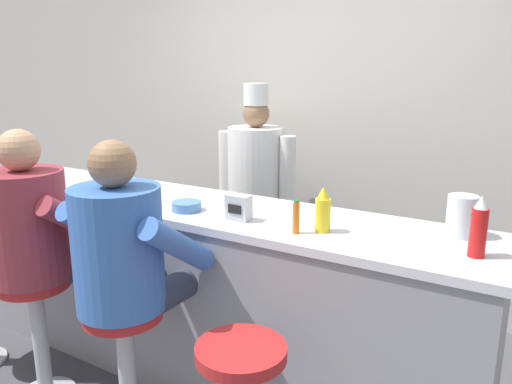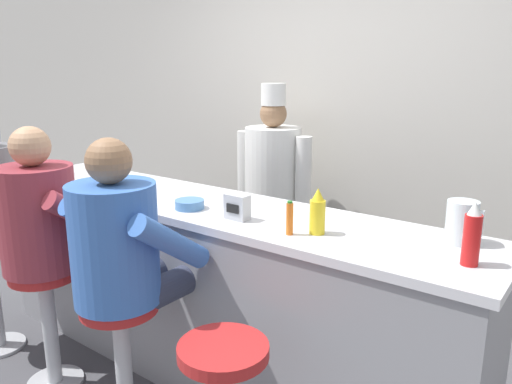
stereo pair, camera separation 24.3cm
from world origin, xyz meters
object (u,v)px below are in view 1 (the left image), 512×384
at_px(cereal_bowl, 186,206).
at_px(cook_in_whites_near, 256,184).
at_px(ketchup_bottle_red, 479,228).
at_px(mustard_bottle_yellow, 323,211).
at_px(diner_seated_blue, 125,259).
at_px(napkin_dispenser_chrome, 238,207).
at_px(coffee_mug_tan, 39,173).
at_px(diner_seated_maroon, 34,235).
at_px(hot_sauce_bottle_orange, 296,217).
at_px(water_pitcher_clear, 462,216).
at_px(breakfast_plate, 91,193).

distance_m(cereal_bowl, cook_in_whites_near, 1.18).
distance_m(ketchup_bottle_red, cereal_bowl, 1.37).
bearing_deg(ketchup_bottle_red, mustard_bottle_yellow, -177.92).
distance_m(mustard_bottle_yellow, diner_seated_blue, 0.90).
xyz_separation_m(napkin_dispenser_chrome, diner_seated_blue, (-0.30, -0.47, -0.16)).
xyz_separation_m(mustard_bottle_yellow, coffee_mug_tan, (-2.05, 0.05, -0.05)).
relative_size(coffee_mug_tan, cook_in_whites_near, 0.09).
relative_size(diner_seated_maroon, diner_seated_blue, 1.00).
height_order(cereal_bowl, diner_seated_maroon, diner_seated_maroon).
xyz_separation_m(mustard_bottle_yellow, diner_seated_blue, (-0.71, -0.51, -0.20)).
relative_size(ketchup_bottle_red, diner_seated_blue, 0.17).
height_order(diner_seated_maroon, cook_in_whites_near, cook_in_whites_near).
relative_size(mustard_bottle_yellow, hot_sauce_bottle_orange, 1.36).
distance_m(hot_sauce_bottle_orange, napkin_dispenser_chrome, 0.33).
bearing_deg(cereal_bowl, hot_sauce_bottle_orange, -3.41).
height_order(diner_seated_maroon, diner_seated_blue, diner_seated_maroon).
relative_size(mustard_bottle_yellow, diner_seated_blue, 0.14).
bearing_deg(cereal_bowl, diner_seated_maroon, -142.50).
bearing_deg(hot_sauce_bottle_orange, water_pitcher_clear, 28.06).
xyz_separation_m(mustard_bottle_yellow, napkin_dispenser_chrome, (-0.42, -0.04, -0.03)).
distance_m(water_pitcher_clear, cook_in_whites_near, 1.77).
relative_size(ketchup_bottle_red, cereal_bowl, 1.60).
distance_m(mustard_bottle_yellow, water_pitcher_clear, 0.60).
bearing_deg(diner_seated_maroon, diner_seated_blue, -0.03).
relative_size(ketchup_bottle_red, cook_in_whites_near, 0.15).
bearing_deg(breakfast_plate, diner_seated_maroon, -82.03).
distance_m(hot_sauce_bottle_orange, cereal_bowl, 0.65).
bearing_deg(mustard_bottle_yellow, diner_seated_blue, -144.40).
relative_size(cereal_bowl, coffee_mug_tan, 1.09).
bearing_deg(cook_in_whites_near, napkin_dispenser_chrome, -62.79).
bearing_deg(cereal_bowl, mustard_bottle_yellow, 3.61).
bearing_deg(water_pitcher_clear, coffee_mug_tan, -175.65).
height_order(napkin_dispenser_chrome, diner_seated_maroon, diner_seated_maroon).
bearing_deg(diner_seated_blue, napkin_dispenser_chrome, 57.59).
bearing_deg(mustard_bottle_yellow, cereal_bowl, -176.39).
bearing_deg(diner_seated_blue, ketchup_bottle_red, 21.59).
xyz_separation_m(hot_sauce_bottle_orange, diner_seated_blue, (-0.62, -0.42, -0.18)).
bearing_deg(cook_in_whites_near, cereal_bowl, -76.76).
bearing_deg(diner_seated_maroon, cereal_bowl, 37.50).
height_order(ketchup_bottle_red, diner_seated_blue, diner_seated_blue).
xyz_separation_m(breakfast_plate, diner_seated_maroon, (0.06, -0.43, -0.11)).
height_order(coffee_mug_tan, diner_seated_maroon, diner_seated_maroon).
xyz_separation_m(water_pitcher_clear, coffee_mug_tan, (-2.59, -0.20, -0.05)).
relative_size(mustard_bottle_yellow, cereal_bowl, 1.36).
xyz_separation_m(cereal_bowl, cook_in_whites_near, (-0.27, 1.14, -0.14)).
distance_m(diner_seated_blue, cook_in_whites_near, 1.62).
bearing_deg(cook_in_whites_near, diner_seated_blue, -79.80).
xyz_separation_m(breakfast_plate, diner_seated_blue, (0.68, -0.43, -0.12)).
bearing_deg(diner_seated_blue, mustard_bottle_yellow, 35.60).
distance_m(breakfast_plate, diner_seated_maroon, 0.44).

